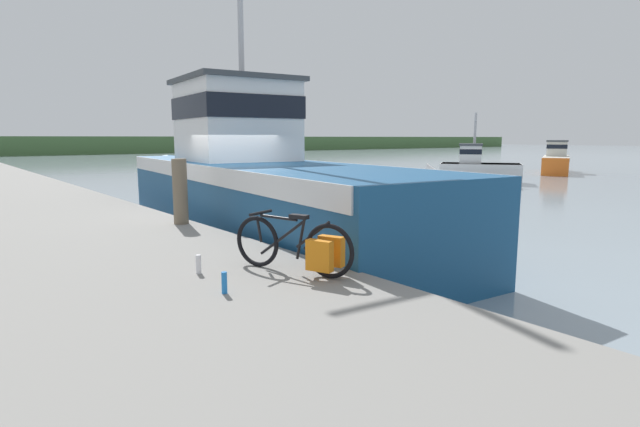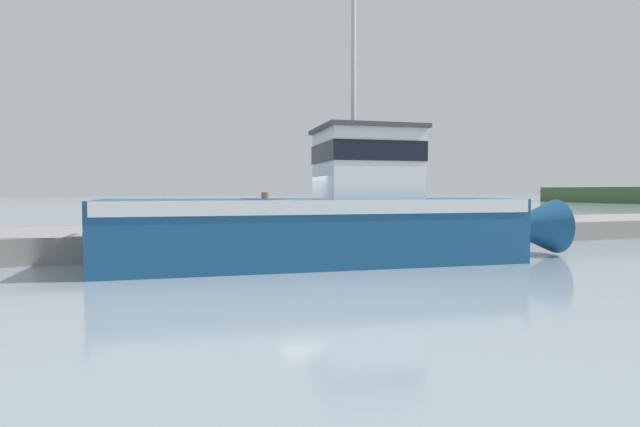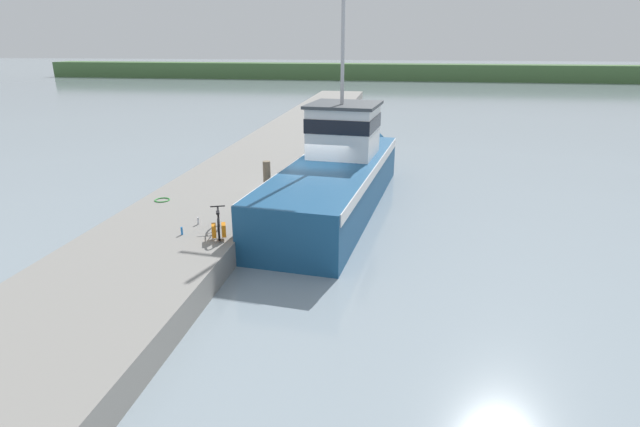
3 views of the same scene
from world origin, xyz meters
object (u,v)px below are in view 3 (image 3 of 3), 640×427
fishing_boat_main (339,171)px  water_bottle_by_bike (182,231)px  water_bottle_on_curb (198,221)px  mooring_post (267,178)px  bicycle_touring (219,225)px

fishing_boat_main → water_bottle_by_bike: 7.25m
fishing_boat_main → water_bottle_on_curb: size_ratio=60.69×
water_bottle_on_curb → water_bottle_by_bike: size_ratio=0.98×
mooring_post → water_bottle_on_curb: bearing=-110.1°
fishing_boat_main → bicycle_touring: size_ratio=8.58×
mooring_post → water_bottle_by_bike: 4.74m
fishing_boat_main → water_bottle_on_curb: fishing_boat_main is taller
water_bottle_on_curb → water_bottle_by_bike: bearing=-98.2°
bicycle_touring → water_bottle_on_curb: 1.31m
fishing_boat_main → water_bottle_on_curb: 6.42m
mooring_post → fishing_boat_main: bearing=32.1°
bicycle_touring → water_bottle_on_curb: (-0.99, 0.82, -0.22)m
fishing_boat_main → bicycle_touring: (-2.82, -5.96, -0.26)m
fishing_boat_main → water_bottle_on_curb: (-3.82, -5.14, -0.48)m
bicycle_touring → water_bottle_on_curb: bearing=119.6°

